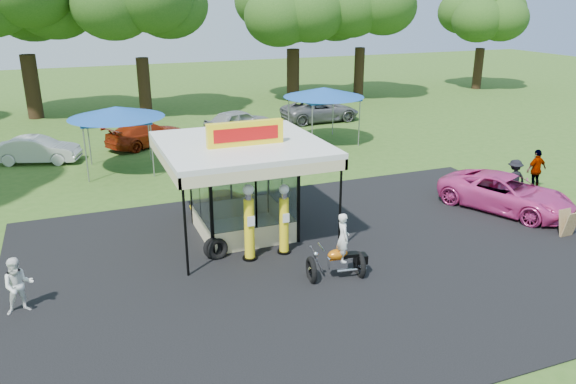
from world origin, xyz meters
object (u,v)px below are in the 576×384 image
(gas_pump_right, at_px, (284,221))
(bg_car_b, at_px, (147,134))
(gas_station_kiosk, at_px, (242,186))
(a_frame_sign, at_px, (568,224))
(kiosk_car, at_px, (227,201))
(spectator_west, at_px, (18,286))
(spectator_east_b, at_px, (536,170))
(bg_car_c, at_px, (239,122))
(motorcycle, at_px, (340,252))
(bg_car_a, at_px, (37,150))
(pink_sedan, at_px, (506,193))
(bg_car_d, at_px, (320,110))
(spectator_east_a, at_px, (514,179))
(gas_pump_left, at_px, (249,225))
(tent_west, at_px, (116,113))
(tent_east, at_px, (324,93))

(gas_pump_right, bearing_deg, bg_car_b, 97.60)
(gas_station_kiosk, bearing_deg, a_frame_sign, -23.21)
(kiosk_car, height_order, spectator_west, spectator_west)
(spectator_east_b, height_order, bg_car_c, spectator_east_b)
(motorcycle, xyz_separation_m, spectator_west, (-8.84, 1.38, -0.04))
(motorcycle, distance_m, bg_car_a, 18.93)
(pink_sedan, height_order, bg_car_a, pink_sedan)
(bg_car_b, bearing_deg, spectator_west, 132.90)
(spectator_east_b, height_order, bg_car_d, spectator_east_b)
(spectator_west, xyz_separation_m, bg_car_d, (17.68, 19.28, -0.06))
(spectator_east_b, bearing_deg, bg_car_b, -46.36)
(gas_station_kiosk, bearing_deg, spectator_east_a, -2.81)
(a_frame_sign, height_order, pink_sedan, pink_sedan)
(spectator_east_a, distance_m, bg_car_c, 17.07)
(kiosk_car, height_order, bg_car_d, bg_car_d)
(spectator_east_a, bearing_deg, spectator_east_b, -160.82)
(motorcycle, distance_m, bg_car_d, 22.46)
(gas_pump_right, xyz_separation_m, spectator_east_b, (12.58, 2.02, -0.25))
(kiosk_car, xyz_separation_m, pink_sedan, (10.35, -3.81, 0.23))
(gas_pump_left, relative_size, spectator_east_b, 1.42)
(gas_station_kiosk, relative_size, tent_west, 1.20)
(gas_station_kiosk, distance_m, bg_car_b, 14.03)
(bg_car_c, bearing_deg, bg_car_b, 79.26)
(gas_pump_right, distance_m, tent_west, 12.44)
(tent_west, bearing_deg, bg_car_d, 26.29)
(bg_car_b, bearing_deg, bg_car_a, 75.92)
(gas_pump_left, relative_size, tent_east, 0.56)
(spectator_west, height_order, tent_west, tent_west)
(bg_car_a, bearing_deg, bg_car_b, -58.17)
(gas_pump_left, distance_m, tent_east, 15.76)
(gas_station_kiosk, height_order, bg_car_c, gas_station_kiosk)
(kiosk_car, relative_size, spectator_east_b, 1.55)
(spectator_west, relative_size, spectator_east_a, 0.96)
(motorcycle, distance_m, pink_sedan, 9.06)
(gas_station_kiosk, xyz_separation_m, pink_sedan, (10.35, -1.60, -1.07))
(tent_west, bearing_deg, gas_station_kiosk, -71.20)
(gas_pump_right, height_order, bg_car_b, gas_pump_right)
(gas_pump_left, relative_size, kiosk_car, 0.91)
(gas_pump_right, xyz_separation_m, tent_east, (7.46, 13.02, 1.74))
(bg_car_a, relative_size, tent_east, 0.89)
(bg_car_b, height_order, tent_west, tent_west)
(gas_pump_left, bearing_deg, tent_east, 56.48)
(motorcycle, xyz_separation_m, tent_west, (-4.95, 13.84, 2.01))
(bg_car_b, distance_m, tent_east, 10.29)
(bg_car_c, relative_size, tent_east, 0.97)
(spectator_east_a, relative_size, bg_car_d, 0.31)
(gas_station_kiosk, distance_m, motorcycle, 4.72)
(bg_car_c, xyz_separation_m, bg_car_d, (6.20, 1.51, -0.02))
(tent_east, bearing_deg, gas_pump_left, -123.52)
(gas_station_kiosk, bearing_deg, bg_car_a, 119.45)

